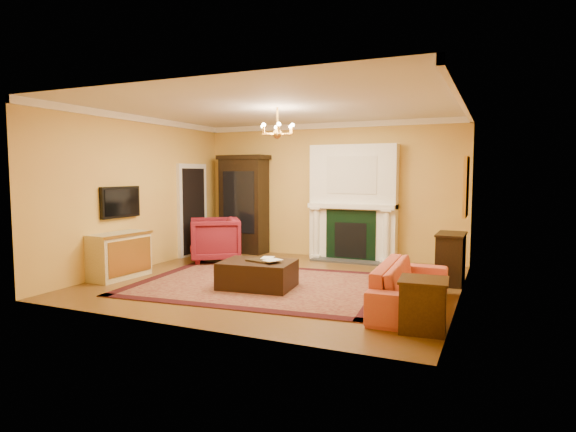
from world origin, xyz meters
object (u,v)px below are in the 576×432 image
Objects in this scene: pedestal_table at (219,241)px; end_table at (423,306)px; coral_sofa at (411,279)px; wingback_armchair at (215,237)px; leather_ottoman at (258,274)px; china_cabinet at (244,206)px; console_table at (451,259)px; commode at (119,255)px.

end_table is at bearing -34.55° from pedestal_table.
coral_sofa is 0.96m from end_table.
wingback_armchair is 2.67m from leather_ottoman.
end_table reaches higher than leather_ottoman.
china_cabinet is at bearing 116.30° from leather_ottoman.
console_table is at bearing 88.76° from end_table.
wingback_armchair is at bearing 75.28° from commode.
wingback_armchair is 1.63× the size of pedestal_table.
coral_sofa is 3.61× the size of end_table.
pedestal_table is 0.58× the size of commode.
commode reaches higher than end_table.
pedestal_table is at bearing 127.06° from leather_ottoman.
wingback_armchair is at bearing 148.64° from end_table.
end_table is (4.77, -4.21, -0.80)m from china_cabinet.
wingback_armchair is at bearing -68.65° from pedestal_table.
leather_ottoman is (-2.86, -1.65, -0.19)m from console_table.
end_table is at bearing -37.38° from china_cabinet.
console_table reaches higher than pedestal_table.
wingback_armchair reaches higher than console_table.
coral_sofa is 2.60× the size of console_table.
china_cabinet reaches higher than commode.
china_cabinet reaches higher than leather_ottoman.
pedestal_table is (-0.19, -0.80, -0.73)m from china_cabinet.
leather_ottoman is at bearing 12.79° from wingback_armchair.
console_table is (0.06, 2.76, 0.12)m from end_table.
china_cabinet is 3.54m from commode.
pedestal_table is 0.29× the size of coral_sofa.
end_table is 0.72× the size of console_table.
pedestal_table is (-0.20, 0.51, -0.15)m from wingback_armchair.
wingback_armchair is 5.57m from end_table.
coral_sofa is at bearing 107.93° from end_table.
wingback_armchair is at bearing -85.41° from china_cabinet.
wingback_armchair reaches higher than leather_ottoman.
commode is at bearing -179.65° from leather_ottoman.
leather_ottoman is at bearing 10.13° from commode.
leather_ottoman is (1.96, -1.79, -0.29)m from wingback_armchair.
pedestal_table reaches higher than end_table.
wingback_armchair is 0.48× the size of coral_sofa.
coral_sofa is 1.89m from console_table.
coral_sofa reaches higher than pedestal_table.
coral_sofa is at bearing 31.10° from wingback_armchair.
china_cabinet reaches higher than coral_sofa.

